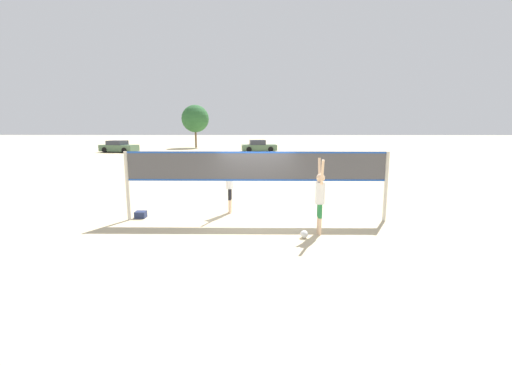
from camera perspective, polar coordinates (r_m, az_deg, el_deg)
The scene contains 9 objects.
ground_plane at distance 11.85m, azimuth 0.00°, elevation -6.23°, with size 200.00×200.00×0.00m, color beige.
volleyball_net at distance 11.50m, azimuth 0.00°, elevation 1.98°, with size 8.88×0.12×2.37m.
player_spiker at distance 10.32m, azimuth 10.64°, elevation -1.89°, with size 0.28×0.72×2.27m.
player_blocker at distance 12.63m, azimuth -4.40°, elevation 0.31°, with size 0.28×0.72×2.26m.
volleyball at distance 10.12m, azimuth 8.02°, elevation -8.45°, with size 0.22×0.22×0.22m.
gear_bag at distance 12.79m, azimuth -18.66°, elevation -5.01°, with size 0.37×0.33×0.23m.
parked_car_near at distance 44.49m, azimuth -21.91°, elevation 5.60°, with size 4.67×2.86×1.40m.
parked_car_mid at distance 42.51m, azimuth 0.44°, elevation 6.13°, with size 4.45×2.37×1.42m.
tree_left_cluster at distance 50.43m, azimuth -10.09°, elevation 10.51°, with size 3.88×3.88×6.07m.
Camera 1 is at (0.15, -11.39, 3.24)m, focal length 24.00 mm.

